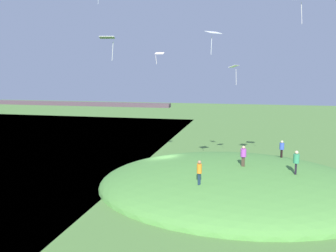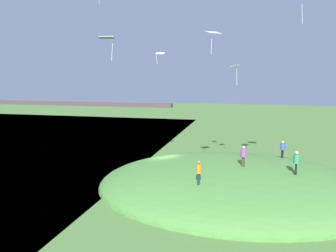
# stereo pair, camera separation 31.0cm
# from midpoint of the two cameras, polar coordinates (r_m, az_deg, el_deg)

# --- Properties ---
(ground_plane) EXTENTS (160.00, 160.00, 0.00)m
(ground_plane) POSITION_cam_midpoint_polar(r_m,az_deg,el_deg) (34.48, -0.96, -7.64)
(ground_plane) COLOR #527D39
(grass_hill) EXTENTS (23.29, 19.51, 4.36)m
(grass_hill) POSITION_cam_midpoint_polar(r_m,az_deg,el_deg) (30.88, 10.35, -9.74)
(grass_hill) COLOR #4E8A3C
(grass_hill) RESTS_ON ground_plane
(bridge_deck_far) EXTENTS (48.51, 1.80, 0.70)m
(bridge_deck_far) POSITION_cam_midpoint_polar(r_m,az_deg,el_deg) (72.00, -19.07, 3.53)
(bridge_deck_far) COLOR #55444B
(person_on_hilltop) EXTENTS (0.53, 0.53, 1.69)m
(person_on_hilltop) POSITION_cam_midpoint_polar(r_m,az_deg,el_deg) (28.96, 11.82, -4.42)
(person_on_hilltop) COLOR #3F3226
(person_on_hilltop) RESTS_ON grass_hill
(person_near_shore) EXTENTS (0.53, 0.53, 1.84)m
(person_near_shore) POSITION_cam_midpoint_polar(r_m,az_deg,el_deg) (28.55, 19.77, -5.13)
(person_near_shore) COLOR black
(person_near_shore) RESTS_ON grass_hill
(person_walking_path) EXTENTS (0.53, 0.53, 1.62)m
(person_walking_path) POSITION_cam_midpoint_polar(r_m,az_deg,el_deg) (34.53, 17.72, -3.26)
(person_walking_path) COLOR black
(person_walking_path) RESTS_ON grass_hill
(person_with_child) EXTENTS (0.50, 0.50, 1.77)m
(person_with_child) POSITION_cam_midpoint_polar(r_m,az_deg,el_deg) (25.09, 4.74, -7.00)
(person_with_child) COLOR #1D3349
(person_with_child) RESTS_ON grass_hill
(kite_1) EXTENTS (1.39, 1.39, 1.85)m
(kite_1) POSITION_cam_midpoint_polar(r_m,az_deg,el_deg) (28.80, 7.03, 14.71)
(kite_1) COLOR white
(kite_3) EXTENTS (1.22, 0.90, 2.06)m
(kite_3) POSITION_cam_midpoint_polar(r_m,az_deg,el_deg) (30.72, 20.32, 18.66)
(kite_3) COLOR white
(kite_7) EXTENTS (0.85, 0.60, 1.15)m
(kite_7) POSITION_cam_midpoint_polar(r_m,az_deg,el_deg) (34.28, -1.68, 11.63)
(kite_7) COLOR white
(kite_8) EXTENTS (1.18, 0.97, 1.61)m
(kite_8) POSITION_cam_midpoint_polar(r_m,az_deg,el_deg) (25.05, -10.15, 13.79)
(kite_8) COLOR silver
(kite_9) EXTENTS (1.02, 1.20, 1.86)m
(kite_9) POSITION_cam_midpoint_polar(r_m,az_deg,el_deg) (34.16, 10.40, 9.36)
(kite_9) COLOR silver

